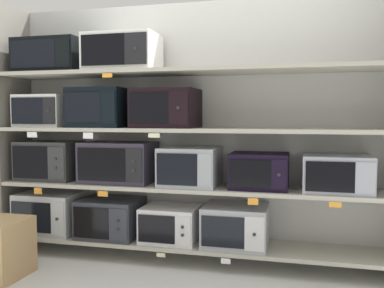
% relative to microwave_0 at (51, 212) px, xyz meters
% --- Properties ---
extents(back_panel, '(3.34, 0.04, 2.08)m').
position_rel_microwave_0_xyz_m(back_panel, '(1.25, 0.25, 0.71)').
color(back_panel, '#B2B2AD').
rests_on(back_panel, ground).
extents(upright_left, '(0.05, 0.45, 2.08)m').
position_rel_microwave_0_xyz_m(upright_left, '(-0.35, 0.00, 0.71)').
color(upright_left, '#68645B').
rests_on(upright_left, ground).
extents(shelf_0, '(3.14, 0.45, 0.03)m').
position_rel_microwave_0_xyz_m(shelf_0, '(1.25, 0.00, -0.18)').
color(shelf_0, '#ADA899').
rests_on(shelf_0, ground).
extents(microwave_0, '(0.51, 0.43, 0.34)m').
position_rel_microwave_0_xyz_m(microwave_0, '(0.00, 0.00, 0.00)').
color(microwave_0, '#B2B5B5').
rests_on(microwave_0, shelf_0).
extents(microwave_1, '(0.48, 0.43, 0.31)m').
position_rel_microwave_0_xyz_m(microwave_1, '(0.56, -0.00, -0.01)').
color(microwave_1, '#2D3039').
rests_on(microwave_1, shelf_0).
extents(microwave_2, '(0.44, 0.40, 0.28)m').
position_rel_microwave_0_xyz_m(microwave_2, '(1.08, -0.00, -0.03)').
color(microwave_2, silver).
rests_on(microwave_2, shelf_0).
extents(microwave_3, '(0.49, 0.44, 0.31)m').
position_rel_microwave_0_xyz_m(microwave_3, '(1.60, 0.00, -0.01)').
color(microwave_3, '#9A9CA2').
rests_on(microwave_3, shelf_0).
extents(price_tag_0, '(0.07, 0.00, 0.04)m').
position_rel_microwave_0_xyz_m(price_tag_0, '(-0.04, -0.22, -0.22)').
color(price_tag_0, white).
extents(price_tag_1, '(0.07, 0.00, 0.03)m').
position_rel_microwave_0_xyz_m(price_tag_1, '(1.07, -0.22, -0.22)').
color(price_tag_1, beige).
extents(price_tag_2, '(0.07, 0.00, 0.04)m').
position_rel_microwave_0_xyz_m(price_tag_2, '(1.56, -0.22, -0.22)').
color(price_tag_2, white).
extents(shelf_1, '(3.14, 0.45, 0.03)m').
position_rel_microwave_0_xyz_m(shelf_1, '(1.25, 0.00, 0.27)').
color(shelf_1, '#ADA899').
extents(microwave_4, '(0.50, 0.35, 0.33)m').
position_rel_microwave_0_xyz_m(microwave_4, '(-0.01, -0.00, 0.45)').
color(microwave_4, '#2F3030').
rests_on(microwave_4, shelf_1).
extents(microwave_5, '(0.57, 0.39, 0.33)m').
position_rel_microwave_0_xyz_m(microwave_5, '(0.63, -0.00, 0.45)').
color(microwave_5, '#302B3A').
rests_on(microwave_5, shelf_1).
extents(microwave_6, '(0.44, 0.43, 0.30)m').
position_rel_microwave_0_xyz_m(microwave_6, '(1.24, -0.00, 0.43)').
color(microwave_6, '#969BA1').
rests_on(microwave_6, shelf_1).
extents(microwave_7, '(0.43, 0.37, 0.27)m').
position_rel_microwave_0_xyz_m(microwave_7, '(1.78, -0.00, 0.42)').
color(microwave_7, black).
rests_on(microwave_7, shelf_1).
extents(microwave_8, '(0.48, 0.41, 0.26)m').
position_rel_microwave_0_xyz_m(microwave_8, '(2.33, -0.00, 0.41)').
color(microwave_8, '#999DA9').
rests_on(microwave_8, shelf_1).
extents(price_tag_3, '(0.07, 0.00, 0.05)m').
position_rel_microwave_0_xyz_m(price_tag_3, '(0.03, -0.22, 0.22)').
color(price_tag_3, orange).
extents(price_tag_4, '(0.08, 0.00, 0.04)m').
position_rel_microwave_0_xyz_m(price_tag_4, '(0.60, -0.22, 0.23)').
color(price_tag_4, orange).
extents(price_tag_5, '(0.07, 0.00, 0.05)m').
position_rel_microwave_0_xyz_m(price_tag_5, '(1.76, -0.22, 0.22)').
color(price_tag_5, orange).
extents(price_tag_6, '(0.08, 0.00, 0.04)m').
position_rel_microwave_0_xyz_m(price_tag_6, '(2.31, -0.22, 0.23)').
color(price_tag_6, orange).
extents(shelf_2, '(3.14, 0.45, 0.03)m').
position_rel_microwave_0_xyz_m(shelf_2, '(1.25, 0.00, 0.72)').
color(shelf_2, '#ADA899').
extents(microwave_9, '(0.43, 0.34, 0.27)m').
position_rel_microwave_0_xyz_m(microwave_9, '(-0.04, -0.00, 0.87)').
color(microwave_9, silver).
rests_on(microwave_9, shelf_2).
extents(microwave_10, '(0.45, 0.43, 0.32)m').
position_rel_microwave_0_xyz_m(microwave_10, '(0.48, 0.00, 0.89)').
color(microwave_10, black).
rests_on(microwave_10, shelf_2).
extents(microwave_11, '(0.49, 0.43, 0.30)m').
position_rel_microwave_0_xyz_m(microwave_11, '(1.04, -0.00, 0.89)').
color(microwave_11, black).
rests_on(microwave_11, shelf_2).
extents(price_tag_7, '(0.09, 0.00, 0.04)m').
position_rel_microwave_0_xyz_m(price_tag_7, '(-0.01, -0.22, 0.68)').
color(price_tag_7, white).
extents(price_tag_8, '(0.08, 0.00, 0.05)m').
position_rel_microwave_0_xyz_m(price_tag_8, '(0.48, -0.22, 0.67)').
color(price_tag_8, white).
extents(price_tag_9, '(0.09, 0.00, 0.03)m').
position_rel_microwave_0_xyz_m(price_tag_9, '(1.02, -0.22, 0.68)').
color(price_tag_9, beige).
extents(shelf_3, '(3.14, 0.45, 0.03)m').
position_rel_microwave_0_xyz_m(shelf_3, '(1.25, 0.00, 1.17)').
color(shelf_3, '#ADA899').
extents(microwave_12, '(0.57, 0.34, 0.28)m').
position_rel_microwave_0_xyz_m(microwave_12, '(0.03, -0.00, 1.33)').
color(microwave_12, black).
rests_on(microwave_12, shelf_3).
extents(microwave_13, '(0.57, 0.39, 0.30)m').
position_rel_microwave_0_xyz_m(microwave_13, '(0.68, -0.00, 1.33)').
color(microwave_13, white).
rests_on(microwave_13, shelf_3).
extents(price_tag_10, '(0.08, 0.00, 0.03)m').
position_rel_microwave_0_xyz_m(price_tag_10, '(0.65, -0.22, 1.13)').
color(price_tag_10, orange).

